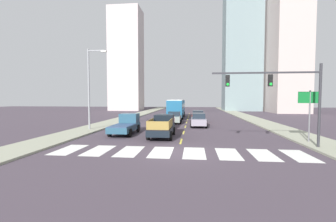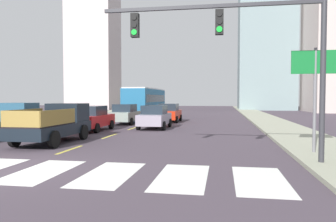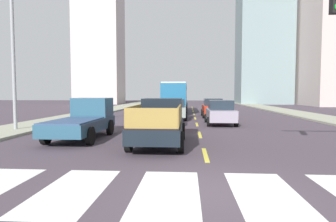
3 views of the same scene
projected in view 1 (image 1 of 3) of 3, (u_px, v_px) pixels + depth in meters
The scene contains 32 objects.
ground_plane at pixel (178, 152), 15.26m from camera, with size 160.00×160.00×0.00m, color #453B45.
sidewalk_right at pixel (265, 124), 31.91m from camera, with size 3.39×110.00×0.15m, color #9B9D86.
sidewalk_left at pixel (113, 122), 34.33m from camera, with size 3.39×110.00×0.15m, color #9B9D86.
crosswalk_stripe_0 at pixel (69, 150), 16.11m from camera, with size 1.43×3.28×0.01m, color silver.
crosswalk_stripe_1 at pixel (99, 150), 15.87m from camera, with size 1.43×3.28×0.01m, color silver.
crosswalk_stripe_2 at pixel (130, 151), 15.62m from camera, with size 1.43×3.28×0.01m, color silver.
crosswalk_stripe_3 at pixel (161, 152), 15.38m from camera, with size 1.43×3.28×0.01m, color silver.
crosswalk_stripe_4 at pixel (194, 153), 15.14m from camera, with size 1.43×3.28×0.01m, color silver.
crosswalk_stripe_5 at pixel (228, 154), 14.90m from camera, with size 1.43×3.28×0.01m, color silver.
crosswalk_stripe_6 at pixel (263, 155), 14.66m from camera, with size 1.43×3.28×0.01m, color silver.
crosswalk_stripe_7 at pixel (299, 156), 14.42m from camera, with size 1.43×3.28×0.01m, color silver.
lane_dash_0 at pixel (181, 141), 19.23m from camera, with size 0.16×2.40×0.01m, color #DAC843.
lane_dash_1 at pixel (184, 132), 24.19m from camera, with size 0.16×2.40×0.01m, color #DAC843.
lane_dash_2 at pixel (185, 127), 29.16m from camera, with size 0.16×2.40×0.01m, color #DAC843.
lane_dash_3 at pixel (187, 123), 34.12m from camera, with size 0.16×2.40×0.01m, color #DAC843.
lane_dash_4 at pixel (188, 119), 39.08m from camera, with size 0.16×2.40×0.01m, color #DAC843.
lane_dash_5 at pixel (188, 117), 44.04m from camera, with size 0.16×2.40×0.01m, color #DAC843.
lane_dash_6 at pixel (189, 115), 49.00m from camera, with size 0.16×2.40×0.01m, color #DAC843.
lane_dash_7 at pixel (189, 114), 53.96m from camera, with size 0.16×2.40×0.01m, color #DAC843.
pickup_stakebed at pixel (162, 127), 21.63m from camera, with size 2.18×5.20×1.96m.
pickup_dark at pixel (126, 125), 23.42m from camera, with size 2.18×5.20×1.96m.
city_bus at pixel (177, 107), 41.84m from camera, with size 2.72×10.80×3.32m.
sedan_near_left at pixel (198, 116), 35.38m from camera, with size 2.02×4.40×1.72m.
sedan_near_right at pixel (174, 117), 32.95m from camera, with size 2.02×4.40×1.72m.
sedan_far at pixel (199, 120), 29.07m from camera, with size 2.02×4.40×1.72m.
sedan_mid at pixel (165, 121), 27.16m from camera, with size 2.02×4.40×1.72m.
traffic_signal_gantry at pixel (285, 90), 16.35m from camera, with size 7.53×0.27×6.00m.
direction_sign_green at pixel (309, 105), 18.13m from camera, with size 1.70×0.12×4.20m.
streetlight_left at pixel (90, 86), 25.55m from camera, with size 2.20×0.28×9.00m.
tower_tall_centre at pixel (242, 49), 66.20m from camera, with size 10.05×8.27×35.37m, color gray.
block_mid_left at pixel (288, 46), 57.23m from camera, with size 7.87×10.76×32.99m, color #B8A7A0.
block_mid_right at pixel (126, 60), 68.45m from camera, with size 9.06×7.71×29.68m, color beige.
Camera 1 is at (1.04, -15.07, 3.58)m, focal length 24.72 mm.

